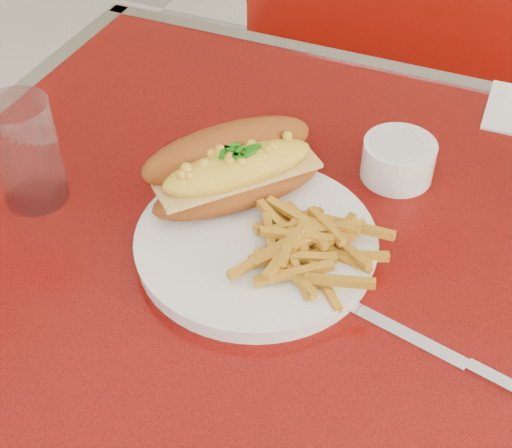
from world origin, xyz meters
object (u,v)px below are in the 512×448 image
at_px(gravy_ramekin, 398,159).
at_px(mac_hoagie, 234,168).
at_px(water_tumbler, 26,153).
at_px(diner_table, 374,342).
at_px(sauce_cup_left, 285,160).
at_px(fork, 317,234).
at_px(dinner_plate, 256,243).
at_px(knife, 458,361).
at_px(booth_bench_far, 454,172).

bearing_deg(gravy_ramekin, mac_hoagie, -140.97).
relative_size(gravy_ramekin, water_tumbler, 0.87).
height_order(diner_table, sauce_cup_left, sauce_cup_left).
bearing_deg(fork, sauce_cup_left, 21.21).
distance_m(mac_hoagie, sauce_cup_left, 0.10).
distance_m(sauce_cup_left, water_tumbler, 0.32).
bearing_deg(diner_table, mac_hoagie, 177.79).
bearing_deg(dinner_plate, gravy_ramekin, 59.69).
xyz_separation_m(dinner_plate, water_tumbler, (-0.29, -0.02, 0.06)).
distance_m(fork, gravy_ramekin, 0.17).
distance_m(dinner_plate, sauce_cup_left, 0.15).
relative_size(mac_hoagie, water_tumbler, 1.68).
relative_size(gravy_ramekin, knife, 0.60).
relative_size(diner_table, water_tumbler, 9.01).
bearing_deg(water_tumbler, dinner_plate, 4.21).
xyz_separation_m(sauce_cup_left, knife, (0.27, -0.22, -0.01)).
distance_m(diner_table, booth_bench_far, 0.87).
distance_m(fork, sauce_cup_left, 0.14).
distance_m(booth_bench_far, sauce_cup_left, 0.89).
bearing_deg(gravy_ramekin, fork, -107.72).
xyz_separation_m(mac_hoagie, fork, (0.11, -0.03, -0.04)).
relative_size(booth_bench_far, fork, 8.14).
xyz_separation_m(diner_table, water_tumbler, (-0.43, -0.07, 0.23)).
bearing_deg(knife, gravy_ramekin, 129.60).
xyz_separation_m(gravy_ramekin, water_tumbler, (-0.40, -0.21, 0.04)).
bearing_deg(gravy_ramekin, dinner_plate, -120.31).
height_order(booth_bench_far, fork, booth_bench_far).
relative_size(dinner_plate, knife, 1.80).
height_order(gravy_ramekin, water_tumbler, water_tumbler).
relative_size(dinner_plate, sauce_cup_left, 5.10).
bearing_deg(dinner_plate, water_tumbler, -175.79).
bearing_deg(sauce_cup_left, fork, -53.84).
bearing_deg(sauce_cup_left, mac_hoagie, -108.14).
relative_size(sauce_cup_left, water_tumbler, 0.52).
bearing_deg(mac_hoagie, fork, -61.31).
relative_size(fork, gravy_ramekin, 1.24).
bearing_deg(dinner_plate, diner_table, 19.61).
relative_size(sauce_cup_left, knife, 0.35).
height_order(mac_hoagie, knife, mac_hoagie).
distance_m(dinner_plate, water_tumbler, 0.29).
height_order(dinner_plate, mac_hoagie, mac_hoagie).
height_order(booth_bench_far, knife, booth_bench_far).
relative_size(mac_hoagie, gravy_ramekin, 1.92).
distance_m(sauce_cup_left, knife, 0.34).
relative_size(diner_table, booth_bench_far, 1.03).
xyz_separation_m(diner_table, dinner_plate, (-0.14, -0.05, 0.17)).
xyz_separation_m(fork, sauce_cup_left, (-0.08, 0.12, -0.00)).
height_order(dinner_plate, gravy_ramekin, gravy_ramekin).
bearing_deg(sauce_cup_left, water_tumbler, -147.10).
bearing_deg(diner_table, sauce_cup_left, 149.92).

